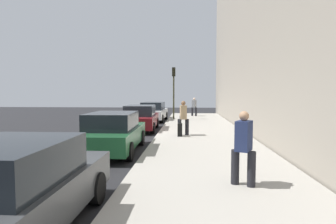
{
  "coord_description": "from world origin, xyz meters",
  "views": [
    {
      "loc": [
        -15.14,
        -2.53,
        2.23
      ],
      "look_at": [
        0.45,
        -1.47,
        1.18
      ],
      "focal_mm": 30.17,
      "sensor_mm": 36.0,
      "label": 1
    }
  ],
  "objects_px": {
    "rolling_suitcase": "(180,130)",
    "parked_car_white": "(153,112)",
    "pedestrian_tan_coat": "(183,117)",
    "parked_car_charcoal": "(15,189)",
    "parked_car_green": "(113,132)",
    "pedestrian_grey_coat": "(194,106)",
    "traffic_light_pole": "(174,84)",
    "parked_car_maroon": "(141,118)",
    "pedestrian_navy_coat": "(244,146)"
  },
  "relations": [
    {
      "from": "pedestrian_grey_coat",
      "to": "traffic_light_pole",
      "type": "distance_m",
      "value": 4.12
    },
    {
      "from": "pedestrian_grey_coat",
      "to": "traffic_light_pole",
      "type": "relative_size",
      "value": 0.4
    },
    {
      "from": "parked_car_charcoal",
      "to": "parked_car_white",
      "type": "bearing_deg",
      "value": 0.1
    },
    {
      "from": "pedestrian_tan_coat",
      "to": "pedestrian_navy_coat",
      "type": "xyz_separation_m",
      "value": [
        -7.51,
        -1.46,
        -0.01
      ]
    },
    {
      "from": "parked_car_green",
      "to": "rolling_suitcase",
      "type": "height_order",
      "value": "parked_car_green"
    },
    {
      "from": "parked_car_green",
      "to": "pedestrian_tan_coat",
      "type": "distance_m",
      "value": 4.38
    },
    {
      "from": "parked_car_white",
      "to": "pedestrian_tan_coat",
      "type": "distance_m",
      "value": 8.73
    },
    {
      "from": "parked_car_white",
      "to": "pedestrian_grey_coat",
      "type": "height_order",
      "value": "pedestrian_grey_coat"
    },
    {
      "from": "parked_car_maroon",
      "to": "pedestrian_grey_coat",
      "type": "height_order",
      "value": "pedestrian_grey_coat"
    },
    {
      "from": "parked_car_green",
      "to": "pedestrian_tan_coat",
      "type": "bearing_deg",
      "value": -36.08
    },
    {
      "from": "parked_car_charcoal",
      "to": "pedestrian_grey_coat",
      "type": "distance_m",
      "value": 21.87
    },
    {
      "from": "parked_car_charcoal",
      "to": "traffic_light_pole",
      "type": "xyz_separation_m",
      "value": [
        18.39,
        -1.57,
        2.18
      ]
    },
    {
      "from": "parked_car_green",
      "to": "traffic_light_pole",
      "type": "bearing_deg",
      "value": -7.91
    },
    {
      "from": "parked_car_charcoal",
      "to": "parked_car_green",
      "type": "height_order",
      "value": "same"
    },
    {
      "from": "pedestrian_grey_coat",
      "to": "parked_car_charcoal",
      "type": "bearing_deg",
      "value": 171.39
    },
    {
      "from": "pedestrian_grey_coat",
      "to": "pedestrian_tan_coat",
      "type": "bearing_deg",
      "value": 176.05
    },
    {
      "from": "parked_car_charcoal",
      "to": "parked_car_green",
      "type": "relative_size",
      "value": 0.91
    },
    {
      "from": "pedestrian_grey_coat",
      "to": "rolling_suitcase",
      "type": "bearing_deg",
      "value": 175.44
    },
    {
      "from": "pedestrian_navy_coat",
      "to": "traffic_light_pole",
      "type": "height_order",
      "value": "traffic_light_pole"
    },
    {
      "from": "traffic_light_pole",
      "to": "parked_car_maroon",
      "type": "bearing_deg",
      "value": 164.26
    },
    {
      "from": "parked_car_green",
      "to": "pedestrian_grey_coat",
      "type": "height_order",
      "value": "pedestrian_grey_coat"
    },
    {
      "from": "parked_car_maroon",
      "to": "rolling_suitcase",
      "type": "distance_m",
      "value": 3.87
    },
    {
      "from": "parked_car_green",
      "to": "rolling_suitcase",
      "type": "bearing_deg",
      "value": -37.35
    },
    {
      "from": "rolling_suitcase",
      "to": "parked_car_white",
      "type": "bearing_deg",
      "value": 14.96
    },
    {
      "from": "pedestrian_navy_coat",
      "to": "rolling_suitcase",
      "type": "relative_size",
      "value": 1.71
    },
    {
      "from": "pedestrian_tan_coat",
      "to": "traffic_light_pole",
      "type": "height_order",
      "value": "traffic_light_pole"
    },
    {
      "from": "parked_car_green",
      "to": "pedestrian_tan_coat",
      "type": "height_order",
      "value": "pedestrian_tan_coat"
    },
    {
      "from": "pedestrian_navy_coat",
      "to": "rolling_suitcase",
      "type": "xyz_separation_m",
      "value": [
        7.15,
        1.61,
        -0.58
      ]
    },
    {
      "from": "parked_car_white",
      "to": "traffic_light_pole",
      "type": "xyz_separation_m",
      "value": [
        0.24,
        -1.6,
        2.18
      ]
    },
    {
      "from": "parked_car_charcoal",
      "to": "pedestrian_tan_coat",
      "type": "xyz_separation_m",
      "value": [
        9.79,
        -2.46,
        0.3
      ]
    },
    {
      "from": "pedestrian_tan_coat",
      "to": "parked_car_white",
      "type": "bearing_deg",
      "value": 16.57
    },
    {
      "from": "traffic_light_pole",
      "to": "pedestrian_navy_coat",
      "type": "bearing_deg",
      "value": -171.73
    },
    {
      "from": "parked_car_maroon",
      "to": "pedestrian_navy_coat",
      "type": "height_order",
      "value": "pedestrian_navy_coat"
    },
    {
      "from": "parked_car_maroon",
      "to": "pedestrian_navy_coat",
      "type": "bearing_deg",
      "value": -158.41
    },
    {
      "from": "pedestrian_tan_coat",
      "to": "rolling_suitcase",
      "type": "xyz_separation_m",
      "value": [
        -0.36,
        0.16,
        -0.59
      ]
    },
    {
      "from": "parked_car_maroon",
      "to": "parked_car_green",
      "type": "bearing_deg",
      "value": 179.93
    },
    {
      "from": "parked_car_white",
      "to": "rolling_suitcase",
      "type": "bearing_deg",
      "value": -165.04
    },
    {
      "from": "pedestrian_tan_coat",
      "to": "traffic_light_pole",
      "type": "distance_m",
      "value": 8.85
    },
    {
      "from": "parked_car_white",
      "to": "pedestrian_navy_coat",
      "type": "relative_size",
      "value": 2.76
    },
    {
      "from": "parked_car_green",
      "to": "pedestrian_tan_coat",
      "type": "xyz_separation_m",
      "value": [
        3.53,
        -2.57,
        0.3
      ]
    },
    {
      "from": "parked_car_green",
      "to": "pedestrian_grey_coat",
      "type": "distance_m",
      "value": 15.73
    },
    {
      "from": "parked_car_maroon",
      "to": "pedestrian_grey_coat",
      "type": "bearing_deg",
      "value": -20.21
    },
    {
      "from": "pedestrian_tan_coat",
      "to": "pedestrian_navy_coat",
      "type": "distance_m",
      "value": 7.65
    },
    {
      "from": "parked_car_charcoal",
      "to": "parked_car_green",
      "type": "xyz_separation_m",
      "value": [
        6.26,
        0.12,
        0.0
      ]
    },
    {
      "from": "parked_car_maroon",
      "to": "rolling_suitcase",
      "type": "relative_size",
      "value": 4.61
    },
    {
      "from": "pedestrian_navy_coat",
      "to": "rolling_suitcase",
      "type": "height_order",
      "value": "pedestrian_navy_coat"
    },
    {
      "from": "pedestrian_grey_coat",
      "to": "parked_car_green",
      "type": "bearing_deg",
      "value": 167.56
    },
    {
      "from": "parked_car_maroon",
      "to": "traffic_light_pole",
      "type": "relative_size",
      "value": 1.1
    },
    {
      "from": "parked_car_charcoal",
      "to": "pedestrian_tan_coat",
      "type": "distance_m",
      "value": 10.1
    },
    {
      "from": "parked_car_charcoal",
      "to": "parked_car_green",
      "type": "distance_m",
      "value": 6.26
    }
  ]
}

